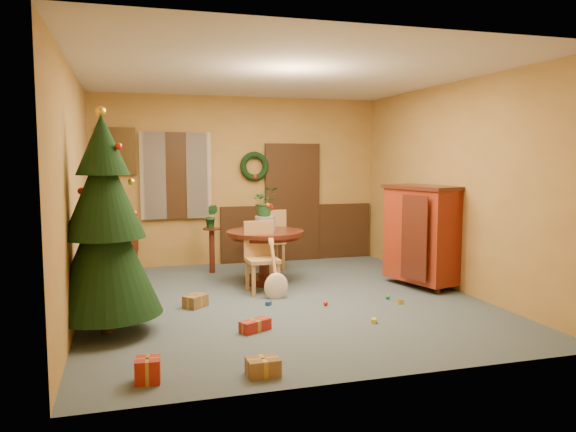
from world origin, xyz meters
name	(u,v)px	position (x,y,z in m)	size (l,w,h in m)	color
room_envelope	(252,200)	(0.21, 2.70, 1.12)	(5.50, 5.50, 5.50)	#36444F
dining_table	(265,247)	(0.02, 1.01, 0.55)	(1.14, 1.14, 0.78)	black
urn	(265,223)	(0.02, 1.01, 0.89)	(0.30, 0.30, 0.22)	slate
centerpiece_plant	(265,202)	(0.02, 1.01, 1.21)	(0.38, 0.33, 0.43)	#1E4C23
chair_near	(261,254)	(-0.16, 0.53, 0.52)	(0.44, 0.44, 0.98)	#AB7344
chair_far	(271,238)	(0.35, 1.92, 0.54)	(0.46, 0.46, 1.01)	#AB7344
guitar	(276,270)	(-0.05, 0.10, 0.39)	(0.33, 0.15, 0.77)	beige
plant_stand	(212,245)	(-0.61, 2.00, 0.45)	(0.28, 0.28, 0.73)	black
stand_plant	(211,216)	(-0.61, 2.00, 0.92)	(0.21, 0.17, 0.38)	#19471E
christmas_tree	(105,227)	(-2.15, -0.81, 1.13)	(1.15, 1.15, 2.38)	#382111
writing_desk	(111,247)	(-2.15, 1.67, 0.54)	(0.82, 0.41, 0.72)	black
sideboard	(422,233)	(2.15, 0.20, 0.78)	(0.88, 1.25, 1.46)	#561409
gift_a	(263,367)	(-0.85, -2.40, 0.07)	(0.28, 0.21, 0.15)	brown
gift_b	(148,370)	(-1.80, -2.28, 0.10)	(0.22, 0.22, 0.21)	#A22015
gift_c	(195,301)	(-1.13, -0.03, 0.08)	(0.34, 0.33, 0.15)	brown
gift_d	(255,326)	(-0.64, -1.19, 0.06)	(0.37, 0.28, 0.12)	#A22015
toy_a	(269,303)	(-0.24, -0.21, 0.03)	(0.08, 0.05, 0.05)	#223995
toy_b	(388,297)	(1.34, -0.35, 0.03)	(0.06, 0.06, 0.06)	#268C40
toy_c	(374,321)	(0.71, -1.28, 0.03)	(0.08, 0.05, 0.05)	yellow
toy_d	(326,304)	(0.44, -0.44, 0.03)	(0.06, 0.06, 0.06)	red
toy_e	(400,302)	(1.38, -0.62, 0.03)	(0.08, 0.05, 0.05)	yellow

